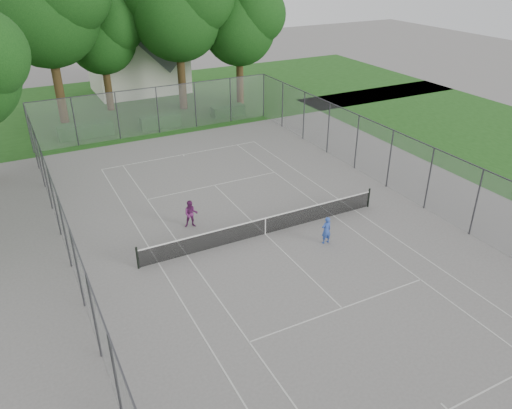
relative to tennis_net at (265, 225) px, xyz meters
name	(u,v)px	position (x,y,z in m)	size (l,w,h in m)	color
ground	(265,234)	(0.00, 0.00, -0.51)	(120.00, 120.00, 0.00)	slate
grass_far	(129,103)	(0.00, 26.00, -0.51)	(60.00, 20.00, 0.00)	#1B4814
court_markings	(265,234)	(0.00, 0.00, -0.50)	(11.03, 23.83, 0.01)	beige
tennis_net	(265,225)	(0.00, 0.00, 0.00)	(12.87, 0.10, 1.10)	black
perimeter_fence	(266,202)	(0.00, 0.00, 1.30)	(18.08, 34.08, 3.52)	#38383D
tree_far_left	(45,4)	(-5.91, 22.95, 8.42)	(9.03, 8.25, 12.99)	#392814
tree_far_midleft	(102,34)	(-1.83, 24.66, 5.82)	(6.41, 5.86, 9.22)	#392814
tree_far_midright	(179,8)	(3.95, 22.12, 7.77)	(8.38, 7.65, 12.05)	#392814
tree_far_right	(240,23)	(9.03, 21.28, 6.39)	(6.99, 6.38, 10.04)	#392814
hedge_left	(86,130)	(-5.14, 18.68, -0.02)	(3.96, 1.19, 0.99)	#184817
hedge_mid	(160,121)	(0.46, 18.17, -0.02)	(3.15, 0.90, 0.99)	#184817
hedge_right	(228,111)	(6.42, 18.51, -0.10)	(2.76, 1.01, 0.83)	#184817
house	(136,46)	(2.18, 29.85, 3.71)	(8.43, 6.53, 10.50)	silver
girl_player	(326,230)	(2.20, -2.03, 0.19)	(0.51, 0.34, 1.40)	#2F50B1
woman_player	(191,214)	(-2.96, 2.40, 0.21)	(0.71, 0.55, 1.45)	#66225C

